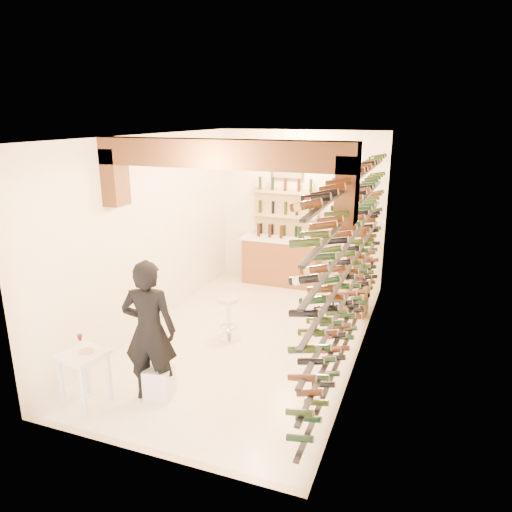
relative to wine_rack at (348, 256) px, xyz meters
The scene contains 11 objects.
ground 2.18m from the wine_rack, behind, with size 6.00×6.00×0.00m, color white.
room_shell 1.70m from the wine_rack, behind, with size 3.52×6.02×3.21m.
wine_rack is the anchor object (origin of this frame).
back_counter 3.38m from the wine_rack, 124.66° to the left, with size 1.70×0.62×1.29m.
back_shelving 3.44m from the wine_rack, 122.37° to the left, with size 1.40×0.31×2.73m.
tasting_table 3.82m from the wine_rack, 138.45° to the right, with size 0.57×0.57×0.86m.
white_stool 3.13m from the wine_rack, 134.90° to the right, with size 0.33×0.33×0.41m, color white.
person 2.97m from the wine_rack, 135.69° to the right, with size 0.67×0.44×1.85m, color black.
chrome_barstool 2.16m from the wine_rack, behind, with size 0.37×0.37×0.71m.
crate_lower 2.08m from the wine_rack, 94.89° to the left, with size 0.51×0.35×0.30m, color tan.
crate_upper 1.88m from the wine_rack, 94.89° to the left, with size 0.53×0.37×0.31m, color tan.
Camera 1 is at (2.58, -6.60, 3.50)m, focal length 33.40 mm.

